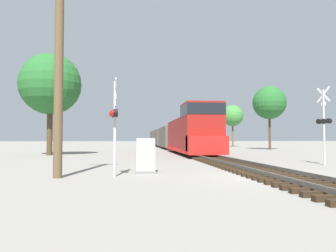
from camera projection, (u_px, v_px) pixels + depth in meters
ground_plane at (275, 177)px, 13.25m from camera, size 400.00×400.00×0.00m
rail_track_bed at (275, 174)px, 13.26m from camera, size 2.60×160.00×0.31m
freight_train at (169, 137)px, 53.12m from camera, size 3.15×60.83×4.56m
crossing_signal_near at (114, 118)px, 13.51m from camera, size 0.42×1.01×4.02m
crossing_signal_far at (324, 122)px, 19.51m from camera, size 0.59×1.00×4.66m
relay_cabinet at (146, 156)px, 14.78m from camera, size 0.90×0.68×1.57m
utility_pole at (59, 64)px, 13.11m from camera, size 1.80×0.35×8.95m
tree_far_right at (50, 84)px, 31.03m from camera, size 5.78×5.78×9.64m
tree_mid_background at (269, 103)px, 47.09m from camera, size 4.77×4.77×9.14m
tree_deep_background at (233, 116)px, 64.08m from camera, size 4.14×4.14×8.15m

